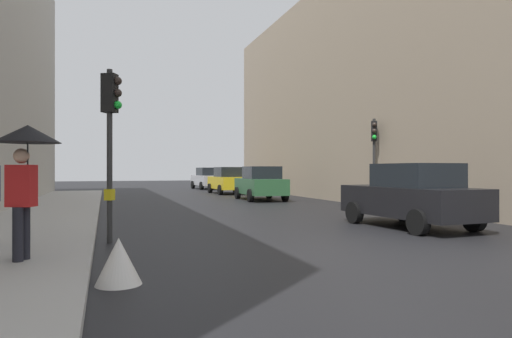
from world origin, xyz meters
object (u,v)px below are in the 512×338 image
traffic_light_mid_street (374,146)px  car_silver_hatchback (208,178)px  car_green_estate (261,183)px  pedestrian_with_umbrella (26,154)px  traffic_light_near_right (111,123)px  warning_sign_triangle (119,261)px  car_yellow_taxi (228,180)px  car_dark_suv (411,196)px

traffic_light_mid_street → car_silver_hatchback: bearing=97.4°
car_green_estate → pedestrian_with_umbrella: 17.24m
traffic_light_near_right → warning_sign_triangle: traffic_light_near_right is taller
traffic_light_near_right → car_yellow_taxi: traffic_light_near_right is taller
car_yellow_taxi → traffic_light_mid_street: bearing=-77.2°
traffic_light_near_right → car_dark_suv: traffic_light_near_right is taller
car_green_estate → warning_sign_triangle: (-7.55, -16.11, -0.55)m
car_silver_hatchback → warning_sign_triangle: bearing=-104.5°
car_yellow_taxi → warning_sign_triangle: 24.11m
car_dark_suv → pedestrian_with_umbrella: (-9.20, -2.64, 0.96)m
warning_sign_triangle → pedestrian_with_umbrella: bearing=134.6°
car_yellow_taxi → pedestrian_with_umbrella: 23.30m
car_yellow_taxi → pedestrian_with_umbrella: size_ratio=1.98×
traffic_light_near_right → car_dark_suv: 8.09m
car_green_estate → car_dark_suv: bearing=-88.7°
traffic_light_mid_street → car_dark_suv: size_ratio=0.87×
traffic_light_mid_street → warning_sign_triangle: size_ratio=5.73×
car_silver_hatchback → pedestrian_with_umbrella: bearing=-107.6°
traffic_light_mid_street → car_green_estate: (-2.96, 6.06, -1.69)m
car_green_estate → traffic_light_near_right: bearing=-121.8°
pedestrian_with_umbrella → warning_sign_triangle: 2.47m
traffic_light_near_right → car_silver_hatchback: traffic_light_near_right is taller
traffic_light_mid_street → pedestrian_with_umbrella: (-11.88, -8.67, -0.73)m
car_silver_hatchback → car_dark_suv: size_ratio=1.00×
traffic_light_mid_street → car_silver_hatchback: size_ratio=0.86×
car_green_estate → car_dark_suv: 12.09m
traffic_light_mid_street → car_yellow_taxi: (-2.92, 12.82, -1.69)m
car_yellow_taxi → car_green_estate: size_ratio=0.99×
traffic_light_near_right → traffic_light_mid_street: bearing=30.5°
traffic_light_mid_street → pedestrian_with_umbrella: 14.73m
traffic_light_near_right → warning_sign_triangle: size_ratio=5.81×
car_yellow_taxi → car_green_estate: same height
car_green_estate → car_dark_suv: same height
traffic_light_mid_street → car_dark_suv: traffic_light_mid_street is taller
car_silver_hatchback → traffic_light_mid_street: bearing=-82.6°
traffic_light_mid_street → traffic_light_near_right: 12.28m
car_green_estate → warning_sign_triangle: size_ratio=6.58×
warning_sign_triangle → traffic_light_near_right: bearing=91.0°
traffic_light_near_right → car_silver_hatchback: (7.94, 26.70, -1.73)m
traffic_light_mid_street → warning_sign_triangle: 14.72m
traffic_light_near_right → car_yellow_taxi: bearing=68.1°
traffic_light_mid_street → car_dark_suv: 6.81m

